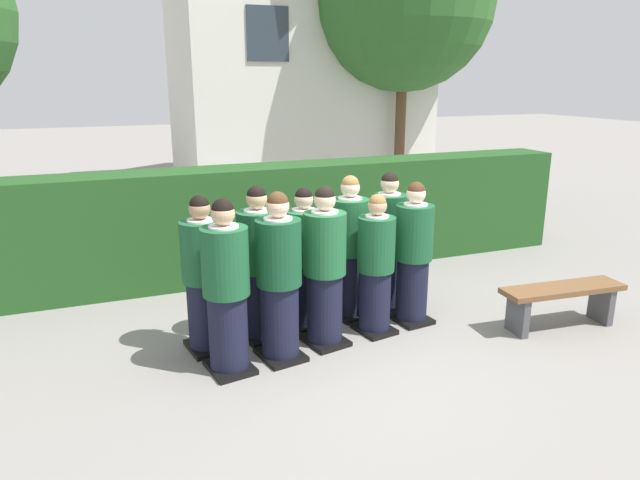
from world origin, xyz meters
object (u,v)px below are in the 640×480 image
Objects in this scene: student_rear_row_3 at (349,251)px; student_rear_row_4 at (388,244)px; student_front_row_2 at (325,271)px; student_front_row_1 at (279,281)px; student_rear_row_0 at (203,278)px; student_rear_row_1 at (259,268)px; student_front_row_0 at (227,292)px; student_front_row_4 at (413,257)px; student_rear_row_2 at (304,262)px; wooden_bench at (562,297)px; student_front_row_3 at (376,268)px.

student_rear_row_4 is (0.54, 0.09, -0.00)m from student_rear_row_3.
student_front_row_1 is at bearing -165.20° from student_front_row_2.
student_rear_row_1 is at bearing 5.48° from student_rear_row_0.
student_front_row_0 is at bearing -158.17° from student_rear_row_4.
student_front_row_2 is at bearing -32.02° from student_rear_row_1.
student_rear_row_2 is at bearing 163.62° from student_front_row_4.
student_rear_row_4 reaches higher than student_front_row_4.
student_front_row_1 is 0.81m from student_rear_row_2.
student_front_row_0 is at bearing -77.57° from student_rear_row_0.
student_front_row_2 is 1.14m from student_front_row_4.
wooden_bench is at bearing -13.80° from student_rear_row_0.
student_rear_row_3 is (1.11, 0.19, 0.00)m from student_rear_row_1.
student_rear_row_3 is at bearing 46.43° from student_front_row_2.
student_front_row_4 is at bearing 9.49° from student_front_row_0.
student_rear_row_4 is at bearing 7.43° from student_rear_row_2.
student_front_row_2 is at bearing -133.57° from student_rear_row_3.
student_front_row_2 is 1.24m from student_rear_row_4.
student_rear_row_1 is at bearing -170.48° from student_rear_row_4.
student_front_row_1 is at bearing -170.08° from student_front_row_3.
student_front_row_4 is 1.00× the size of student_rear_row_0.
student_front_row_1 is at bearing -127.52° from student_rear_row_2.
student_rear_row_4 is (1.07, 0.64, -0.01)m from student_front_row_2.
wooden_bench is (2.57, -0.61, -0.44)m from student_front_row_2.
wooden_bench is (3.73, -0.92, -0.41)m from student_rear_row_0.
student_front_row_3 is 0.95× the size of student_front_row_4.
student_rear_row_4 is (0.46, 0.58, 0.06)m from student_front_row_3.
student_rear_row_2 is 2.85m from wooden_bench.
student_rear_row_3 reaches higher than student_rear_row_2.
student_rear_row_0 is 2.26m from student_rear_row_4.
student_front_row_0 is 0.53m from student_rear_row_0.
student_front_row_0 reaches higher than student_front_row_3.
student_front_row_2 is 1.21m from student_rear_row_0.
student_rear_row_2 is (-0.65, 0.44, 0.02)m from student_front_row_3.
student_front_row_4 is at bearing -83.07° from student_rear_row_4.
student_rear_row_4 is at bearing 96.93° from student_front_row_4.
student_rear_row_1 is at bearing 165.61° from student_front_row_3.
student_rear_row_1 is 1.00× the size of student_rear_row_3.
student_rear_row_0 is 1.12× the size of wooden_bench.
student_rear_row_4 is (1.65, 0.28, -0.00)m from student_rear_row_1.
student_rear_row_1 is (-1.71, 0.21, 0.02)m from student_front_row_4.
student_front_row_4 is at bearing 152.06° from wooden_bench.
student_front_row_1 is 0.78m from student_rear_row_0.
student_front_row_4 is at bearing -33.50° from student_rear_row_3.
student_front_row_3 is at bearing -80.49° from student_rear_row_3.
wooden_bench is (2.60, -1.11, -0.39)m from student_rear_row_2.
student_front_row_2 reaches higher than student_rear_row_1.
student_rear_row_0 is (-2.29, 0.15, -0.00)m from student_front_row_4.
student_front_row_1 is at bearing -83.26° from student_rear_row_1.
student_front_row_1 is 1.04× the size of student_rear_row_0.
student_rear_row_4 is at bearing 9.44° from student_rear_row_3.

